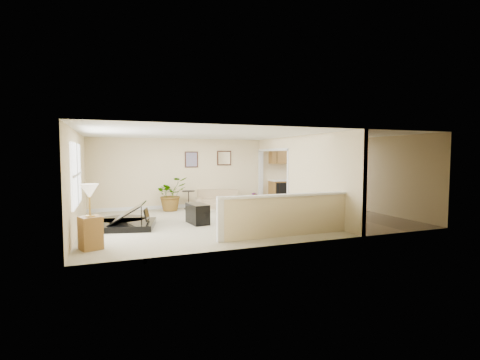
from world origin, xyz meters
name	(u,v)px	position (x,y,z in m)	size (l,w,h in m)	color
floor	(245,219)	(0.00, 0.00, 0.00)	(9.00, 9.00, 0.00)	#B5AA8D
back_wall	(216,173)	(0.00, 3.00, 1.25)	(9.00, 0.04, 2.50)	beige
front_wall	(297,186)	(0.00, -3.00, 1.25)	(9.00, 0.04, 2.50)	beige
left_wall	(77,181)	(-4.50, 0.00, 1.25)	(0.04, 6.00, 2.50)	beige
right_wall	(369,175)	(4.50, 0.00, 1.25)	(0.04, 6.00, 2.50)	beige
ceiling	(246,135)	(0.00, 0.00, 2.50)	(9.00, 6.00, 0.04)	white
kitchen_vinyl	(335,213)	(3.15, 0.00, 0.00)	(2.70, 6.00, 0.01)	gray
interior_partition	(295,177)	(1.80, 0.25, 1.22)	(0.18, 5.99, 2.50)	beige
pony_half_wall	(284,214)	(0.08, -2.30, 0.52)	(3.42, 0.22, 1.00)	beige
left_window	(76,174)	(-4.49, -0.50, 1.45)	(0.05, 2.15, 1.45)	white
wall_art_left	(191,160)	(-0.95, 2.97, 1.75)	(0.48, 0.04, 0.58)	#351D13
wall_mirror	(224,158)	(0.30, 2.97, 1.80)	(0.55, 0.04, 0.55)	#351D13
kitchen_cabinets	(295,181)	(3.19, 2.73, 0.87)	(2.36, 0.65, 2.33)	brown
piano	(122,205)	(-3.46, 0.11, 0.60)	(2.00, 2.02, 1.44)	black
piano_bench	(198,214)	(-1.48, -0.11, 0.28)	(0.42, 0.83, 0.55)	black
loveseat	(217,199)	(-0.10, 2.57, 0.32)	(1.72, 1.25, 0.85)	tan
accent_table	(189,197)	(-1.15, 2.60, 0.42)	(0.45, 0.45, 0.65)	black
palm_plant	(171,194)	(-1.79, 2.45, 0.57)	(1.32, 1.24, 1.16)	black
small_plant	(254,201)	(1.25, 2.29, 0.22)	(0.34, 0.34, 0.52)	black
lamp_stand	(90,222)	(-4.13, -1.96, 0.56)	(0.51, 0.51, 1.32)	brown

